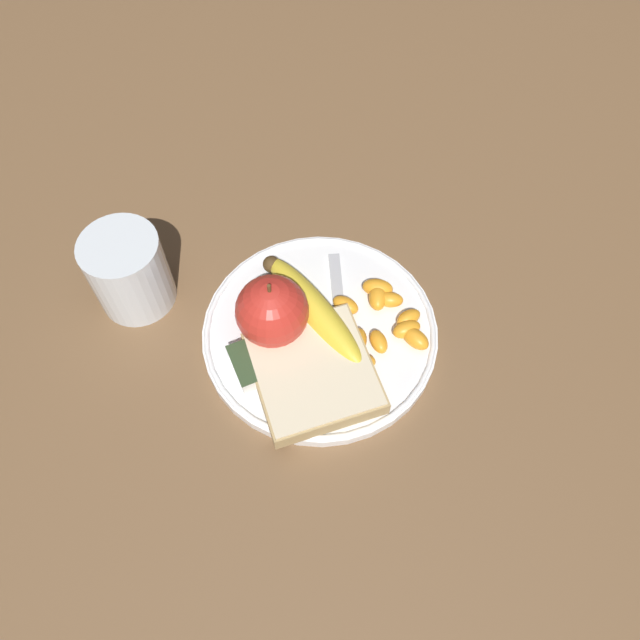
{
  "coord_description": "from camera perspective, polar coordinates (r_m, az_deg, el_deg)",
  "views": [
    {
      "loc": [
        -0.29,
        0.13,
        0.57
      ],
      "look_at": [
        0.0,
        0.0,
        0.03
      ],
      "focal_mm": 35.0,
      "sensor_mm": 36.0,
      "label": 1
    }
  ],
  "objects": [
    {
      "name": "orange_segment_9",
      "position": [
        0.65,
        8.1,
        0.19
      ],
      "size": [
        0.02,
        0.03,
        0.02
      ],
      "color": "orange",
      "rests_on": "plate"
    },
    {
      "name": "juice_glass",
      "position": [
        0.67,
        -17.02,
        4.12
      ],
      "size": [
        0.08,
        0.08,
        0.09
      ],
      "color": "silver",
      "rests_on": "ground_plane"
    },
    {
      "name": "orange_segment_3",
      "position": [
        0.63,
        5.38,
        -1.98
      ],
      "size": [
        0.03,
        0.02,
        0.02
      ],
      "color": "orange",
      "rests_on": "plate"
    },
    {
      "name": "orange_segment_6",
      "position": [
        0.63,
        3.32,
        -2.11
      ],
      "size": [
        0.04,
        0.04,
        0.02
      ],
      "color": "orange",
      "rests_on": "plate"
    },
    {
      "name": "orange_segment_2",
      "position": [
        0.66,
        5.29,
        2.1
      ],
      "size": [
        0.04,
        0.03,
        0.02
      ],
      "color": "orange",
      "rests_on": "plate"
    },
    {
      "name": "orange_segment_7",
      "position": [
        0.64,
        8.73,
        -1.68
      ],
      "size": [
        0.04,
        0.03,
        0.02
      ],
      "color": "orange",
      "rests_on": "plate"
    },
    {
      "name": "ground_plane",
      "position": [
        0.65,
        0.0,
        -1.43
      ],
      "size": [
        3.0,
        3.0,
        0.0
      ],
      "primitive_type": "plane",
      "color": "brown"
    },
    {
      "name": "apple",
      "position": [
        0.61,
        -4.41,
        0.79
      ],
      "size": [
        0.07,
        0.07,
        0.08
      ],
      "color": "red",
      "rests_on": "plate"
    },
    {
      "name": "orange_segment_0",
      "position": [
        0.62,
        3.88,
        -3.88
      ],
      "size": [
        0.02,
        0.03,
        0.02
      ],
      "color": "orange",
      "rests_on": "plate"
    },
    {
      "name": "orange_segment_4",
      "position": [
        0.66,
        5.29,
        2.95
      ],
      "size": [
        0.03,
        0.04,
        0.02
      ],
      "color": "orange",
      "rests_on": "plate"
    },
    {
      "name": "banana",
      "position": [
        0.64,
        -0.94,
        0.89
      ],
      "size": [
        0.16,
        0.07,
        0.03
      ],
      "color": "yellow",
      "rests_on": "plate"
    },
    {
      "name": "orange_segment_8",
      "position": [
        0.65,
        2.35,
        1.38
      ],
      "size": [
        0.03,
        0.03,
        0.02
      ],
      "color": "orange",
      "rests_on": "plate"
    },
    {
      "name": "bread_slice",
      "position": [
        0.61,
        -0.61,
        -4.85
      ],
      "size": [
        0.13,
        0.12,
        0.02
      ],
      "color": "tan",
      "rests_on": "plate"
    },
    {
      "name": "orange_segment_1",
      "position": [
        0.66,
        6.59,
        1.57
      ],
      "size": [
        0.03,
        0.03,
        0.02
      ],
      "color": "orange",
      "rests_on": "plate"
    },
    {
      "name": "orange_segment_5",
      "position": [
        0.64,
        7.92,
        -0.83
      ],
      "size": [
        0.02,
        0.03,
        0.02
      ],
      "color": "orange",
      "rests_on": "plate"
    },
    {
      "name": "jam_packet",
      "position": [
        0.62,
        -6.12,
        -4.01
      ],
      "size": [
        0.05,
        0.04,
        0.02
      ],
      "color": "white",
      "rests_on": "plate"
    },
    {
      "name": "fork",
      "position": [
        0.64,
        1.96,
        -1.11
      ],
      "size": [
        0.16,
        0.07,
        0.0
      ],
      "rotation": [
        0.0,
        0.0,
        9.08
      ],
      "color": "#B2B2B7",
      "rests_on": "plate"
    },
    {
      "name": "plate",
      "position": [
        0.65,
        0.0,
        -1.08
      ],
      "size": [
        0.24,
        0.24,
        0.01
      ],
      "color": "white",
      "rests_on": "ground_plane"
    }
  ]
}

